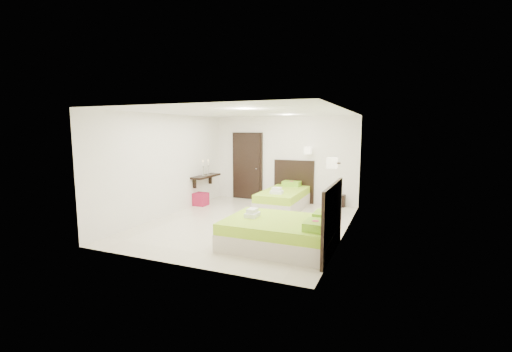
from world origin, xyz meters
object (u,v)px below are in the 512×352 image
at_px(bed_single, 284,198).
at_px(nightstand, 339,200).
at_px(bed_double, 284,232).
at_px(ottoman, 201,199).

distance_m(bed_single, nightstand, 1.66).
bearing_deg(bed_double, nightstand, 84.63).
relative_size(nightstand, ottoman, 1.06).
relative_size(bed_single, nightstand, 5.31).
xyz_separation_m(bed_single, ottoman, (-2.39, -0.54, -0.12)).
bearing_deg(bed_single, ottoman, -167.27).
relative_size(bed_single, bed_double, 1.02).
bearing_deg(bed_single, bed_double, -72.27).
xyz_separation_m(bed_single, bed_double, (0.98, -3.07, -0.01)).
bearing_deg(nightstand, bed_single, -140.32).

